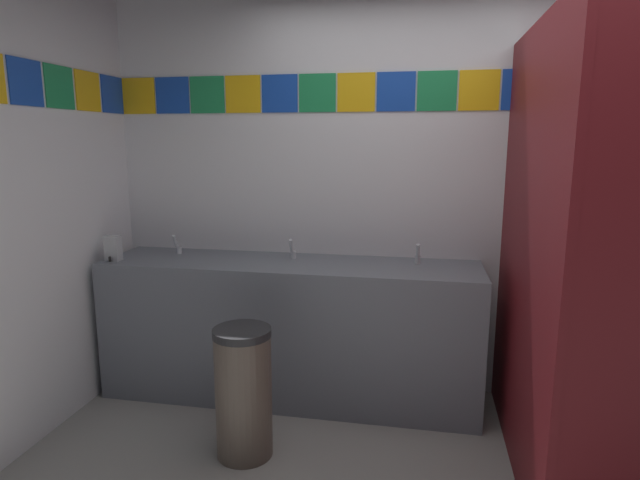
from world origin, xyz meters
The scene contains 9 objects.
wall_back centered at (0.00, 1.48, 1.41)m, with size 4.48×0.09×2.82m.
vanity_counter centered at (-1.00, 1.16, 0.46)m, with size 2.38×0.56×0.89m.
faucet_left centered at (-1.79, 1.25, 0.95)m, with size 0.04×0.10×0.14m.
faucet_center centered at (-1.00, 1.25, 0.95)m, with size 0.04×0.10×0.14m.
faucet_right centered at (-0.20, 1.25, 0.95)m, with size 0.04×0.10×0.14m.
soap_dispenser centered at (-2.11, 1.00, 0.97)m, with size 0.09×0.09×0.16m.
stall_divider centered at (0.49, 0.45, 1.10)m, with size 0.92×1.48×2.20m.
toilet centered at (0.83, 1.08, 0.30)m, with size 0.39×0.49×0.74m.
trash_bin centered at (-1.07, 0.47, 0.35)m, with size 0.30×0.30×0.70m.
Camera 1 is at (-0.19, -1.97, 1.65)m, focal length 29.59 mm.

